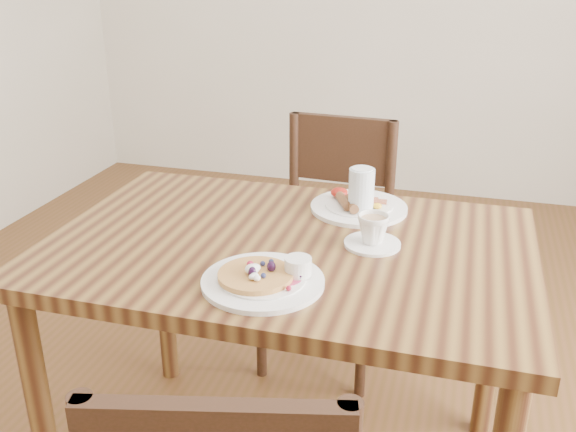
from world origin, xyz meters
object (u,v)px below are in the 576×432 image
(water_glass, at_px, (361,192))
(pancake_plate, at_px, (265,278))
(chair_far, at_px, (331,232))
(breakfast_plate, at_px, (357,206))
(dining_table, at_px, (288,277))
(teacup_saucer, at_px, (373,232))

(water_glass, bearing_deg, pancake_plate, -106.49)
(chair_far, height_order, breakfast_plate, chair_far)
(dining_table, distance_m, teacup_saucer, 0.25)
(chair_far, height_order, teacup_saucer, chair_far)
(water_glass, bearing_deg, breakfast_plate, 112.34)
(dining_table, bearing_deg, teacup_saucer, 10.59)
(chair_far, xyz_separation_m, pancake_plate, (0.04, -0.87, 0.27))
(pancake_plate, distance_m, water_glass, 0.47)
(chair_far, bearing_deg, water_glass, 114.71)
(chair_far, relative_size, water_glass, 6.65)
(chair_far, relative_size, breakfast_plate, 3.26)
(chair_far, relative_size, teacup_saucer, 6.29)
(pancake_plate, height_order, water_glass, water_glass)
(pancake_plate, xyz_separation_m, teacup_saucer, (0.19, 0.26, 0.02))
(dining_table, bearing_deg, chair_far, 92.55)
(water_glass, bearing_deg, dining_table, -122.65)
(dining_table, xyz_separation_m, chair_far, (-0.03, 0.65, -0.16))
(breakfast_plate, relative_size, teacup_saucer, 1.93)
(chair_far, height_order, water_glass, water_glass)
(pancake_plate, distance_m, breakfast_plate, 0.49)
(dining_table, distance_m, breakfast_plate, 0.31)
(chair_far, xyz_separation_m, breakfast_plate, (0.16, -0.39, 0.27))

